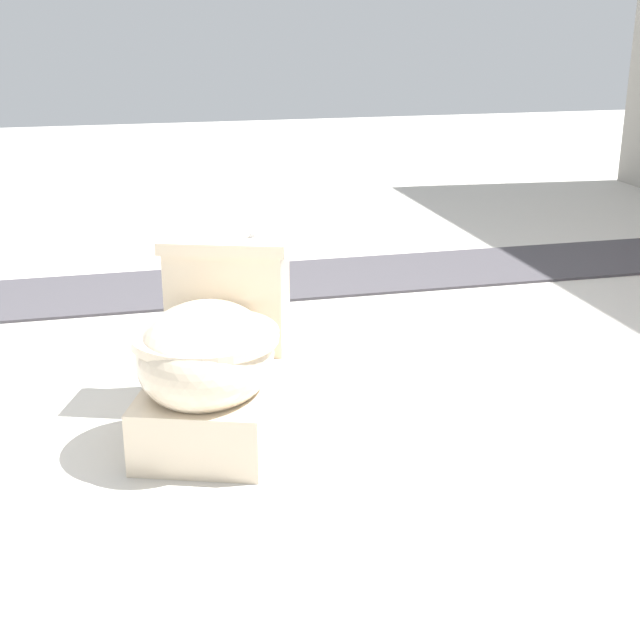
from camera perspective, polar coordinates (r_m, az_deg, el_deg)
name	(u,v)px	position (r m, az deg, el deg)	size (l,w,h in m)	color
ground_plane	(251,401)	(2.71, -4.42, -5.19)	(14.00, 14.00, 0.00)	beige
gravel_strip	(318,278)	(3.90, -0.12, 2.70)	(0.56, 8.00, 0.01)	#423F44
toilet	(214,356)	(2.46, -6.80, -2.33)	(0.72, 0.56, 0.52)	beige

